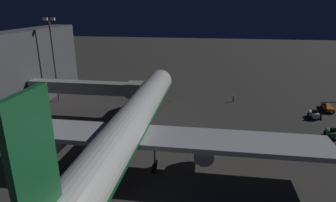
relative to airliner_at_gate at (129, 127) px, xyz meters
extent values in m
plane|color=#383533|center=(0.00, -10.65, -5.54)|extent=(320.00, 320.00, 0.00)
cylinder|color=silver|center=(0.00, -1.71, 0.17)|extent=(5.30, 50.16, 5.30)
sphere|color=silver|center=(0.00, -26.79, 0.17)|extent=(5.20, 5.20, 5.20)
cube|color=#196033|center=(0.00, -1.71, -0.23)|extent=(5.36, 48.15, 0.50)
cube|color=black|center=(0.00, -25.20, 1.09)|extent=(2.92, 1.40, 0.90)
cube|color=#B7BABF|center=(0.00, 1.24, -0.76)|extent=(56.62, 6.83, 0.70)
cube|color=#196033|center=(0.00, 22.37, 7.45)|extent=(0.50, 4.80, 9.27)
cylinder|color=#B7BABF|center=(-11.18, 0.24, -2.67)|extent=(2.82, 5.13, 2.82)
cylinder|color=black|center=(-11.18, -2.33, -2.67)|extent=(2.39, 0.15, 2.39)
cylinder|color=#B7BABF|center=(11.18, 0.24, -2.67)|extent=(2.82, 5.13, 2.82)
cylinder|color=black|center=(11.18, -2.33, -2.67)|extent=(2.39, 0.15, 2.39)
cylinder|color=#B7BABF|center=(0.00, -23.29, -3.12)|extent=(0.28, 0.28, 2.46)
cylinder|color=black|center=(0.00, -23.29, -4.94)|extent=(0.45, 1.20, 1.20)
cylinder|color=#B7BABF|center=(-4.20, 2.24, -3.12)|extent=(0.28, 0.28, 2.46)
cylinder|color=black|center=(-4.20, 1.59, -4.94)|extent=(0.45, 1.20, 1.20)
cylinder|color=black|center=(-4.20, 2.89, -4.94)|extent=(0.45, 1.20, 1.20)
cylinder|color=#B7BABF|center=(4.20, 2.24, -3.12)|extent=(0.28, 0.28, 2.46)
cylinder|color=black|center=(4.20, 1.59, -4.94)|extent=(0.45, 1.20, 1.20)
cylinder|color=black|center=(4.20, 2.89, -4.94)|extent=(0.45, 1.20, 1.20)
cube|color=#9E9E99|center=(15.91, -18.80, 0.17)|extent=(23.62, 2.60, 2.50)
cube|color=#9E9E99|center=(4.10, -18.80, 0.17)|extent=(3.20, 3.40, 3.00)
cube|color=black|center=(2.70, -18.80, 0.17)|extent=(0.70, 3.20, 2.70)
cylinder|color=#B7BABF|center=(5.10, -18.80, -3.31)|extent=(0.56, 0.56, 4.46)
cylinder|color=black|center=(4.50, -18.80, -5.24)|extent=(0.25, 0.60, 0.60)
cylinder|color=black|center=(5.70, -18.80, -5.24)|extent=(0.25, 0.60, 0.60)
cylinder|color=#59595E|center=(25.50, -25.47, 4.13)|extent=(0.40, 0.40, 19.34)
cube|color=#F9EFC6|center=(24.60, -25.47, 14.05)|extent=(1.10, 0.50, 0.60)
cube|color=#F9EFC6|center=(26.40, -25.47, 14.05)|extent=(1.10, 0.50, 0.60)
cube|color=silver|center=(-33.53, -22.70, -4.74)|extent=(1.50, 2.65, 0.90)
cube|color=black|center=(-33.53, -22.31, -3.94)|extent=(1.20, 0.20, 0.70)
cylinder|color=black|center=(-34.34, -23.63, -5.19)|extent=(0.24, 0.70, 0.70)
cylinder|color=black|center=(-32.72, -23.63, -5.19)|extent=(0.24, 0.70, 0.70)
cylinder|color=black|center=(-34.34, -21.78, -5.19)|extent=(0.24, 0.70, 0.70)
cylinder|color=black|center=(-32.72, -21.78, -5.19)|extent=(0.24, 0.70, 0.70)
cube|color=orange|center=(-38.05, -27.71, -4.84)|extent=(1.60, 4.09, 0.70)
cube|color=black|center=(-38.05, -27.71, -3.59)|extent=(0.90, 7.00, 2.51)
cylinder|color=black|center=(-38.91, -29.14, -5.19)|extent=(0.24, 0.70, 0.70)
cylinder|color=black|center=(-37.19, -29.14, -5.19)|extent=(0.24, 0.70, 0.70)
cylinder|color=black|center=(-38.91, -26.28, -5.19)|extent=(0.24, 0.70, 0.70)
cylinder|color=black|center=(-37.19, -26.28, -5.19)|extent=(0.24, 0.70, 0.70)
cube|color=#287038|center=(-33.73, -13.31, -4.74)|extent=(1.50, 2.76, 0.90)
cube|color=black|center=(-33.73, -12.90, -3.94)|extent=(1.20, 0.20, 0.70)
cylinder|color=black|center=(-34.54, -14.28, -5.19)|extent=(0.24, 0.70, 0.70)
cylinder|color=black|center=(-32.92, -14.28, -5.19)|extent=(0.24, 0.70, 0.70)
cylinder|color=black|center=(-32.92, -12.35, -5.19)|extent=(0.24, 0.70, 0.70)
cylinder|color=black|center=(-17.43, -31.17, -5.11)|extent=(0.28, 0.28, 0.87)
cylinder|color=yellow|center=(-17.43, -31.17, -4.38)|extent=(0.40, 0.40, 0.59)
sphere|color=tan|center=(-17.43, -31.17, -3.97)|extent=(0.24, 0.24, 0.24)
sphere|color=white|center=(-17.43, -31.17, -3.92)|extent=(0.23, 0.23, 0.23)
cone|color=orange|center=(-2.20, -28.79, -5.27)|extent=(0.36, 0.36, 0.55)
cone|color=orange|center=(2.20, -28.79, -5.27)|extent=(0.36, 0.36, 0.55)
camera|label=1|loc=(-11.46, 37.91, 17.22)|focal=30.82mm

